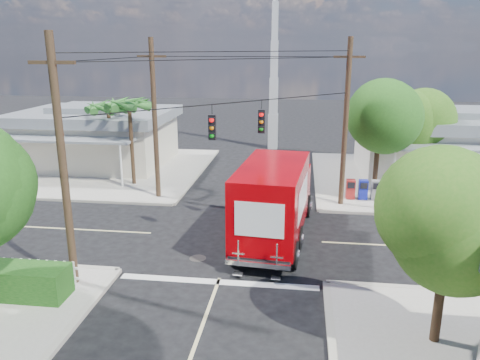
# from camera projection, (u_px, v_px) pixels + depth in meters

# --- Properties ---
(ground) EXTENTS (120.00, 120.00, 0.00)m
(ground) POSITION_uv_depth(u_px,v_px,m) (234.00, 237.00, 21.61)
(ground) COLOR black
(ground) RESTS_ON ground
(sidewalk_ne) EXTENTS (14.12, 14.12, 0.14)m
(sidewalk_ne) POSITION_uv_depth(u_px,v_px,m) (422.00, 180.00, 30.60)
(sidewalk_ne) COLOR #A39E94
(sidewalk_ne) RESTS_ON ground
(sidewalk_nw) EXTENTS (14.12, 14.12, 0.14)m
(sidewalk_nw) POSITION_uv_depth(u_px,v_px,m) (105.00, 169.00, 33.32)
(sidewalk_nw) COLOR #A39E94
(sidewalk_nw) RESTS_ON ground
(road_markings) EXTENTS (32.00, 32.00, 0.01)m
(road_markings) POSITION_uv_depth(u_px,v_px,m) (230.00, 251.00, 20.20)
(road_markings) COLOR beige
(road_markings) RESTS_ON ground
(building_ne) EXTENTS (11.80, 10.20, 4.50)m
(building_ne) POSITION_uv_depth(u_px,v_px,m) (447.00, 144.00, 30.82)
(building_ne) COLOR silver
(building_ne) RESTS_ON sidewalk_ne
(building_nw) EXTENTS (10.80, 10.20, 4.30)m
(building_nw) POSITION_uv_depth(u_px,v_px,m) (97.00, 135.00, 34.38)
(building_nw) COLOR beige
(building_nw) RESTS_ON sidewalk_nw
(radio_tower) EXTENTS (0.80, 0.80, 17.00)m
(radio_tower) POSITION_uv_depth(u_px,v_px,m) (274.00, 82.00, 39.07)
(radio_tower) COLOR silver
(radio_tower) RESTS_ON ground
(tree_ne_front) EXTENTS (4.21, 4.14, 6.66)m
(tree_ne_front) POSITION_uv_depth(u_px,v_px,m) (380.00, 117.00, 25.84)
(tree_ne_front) COLOR #422D1C
(tree_ne_front) RESTS_ON sidewalk_ne
(tree_ne_back) EXTENTS (3.77, 3.66, 5.82)m
(tree_ne_back) POSITION_uv_depth(u_px,v_px,m) (419.00, 122.00, 27.78)
(tree_ne_back) COLOR #422D1C
(tree_ne_back) RESTS_ON sidewalk_ne
(tree_se) EXTENTS (3.67, 3.54, 5.62)m
(tree_se) POSITION_uv_depth(u_px,v_px,m) (451.00, 216.00, 12.72)
(tree_se) COLOR #422D1C
(tree_se) RESTS_ON sidewalk_se
(palm_nw_front) EXTENTS (3.01, 3.08, 5.59)m
(palm_nw_front) POSITION_uv_depth(u_px,v_px,m) (129.00, 106.00, 28.31)
(palm_nw_front) COLOR #422D1C
(palm_nw_front) RESTS_ON sidewalk_nw
(palm_nw_back) EXTENTS (3.01, 3.08, 5.19)m
(palm_nw_back) POSITION_uv_depth(u_px,v_px,m) (108.00, 108.00, 30.10)
(palm_nw_back) COLOR #422D1C
(palm_nw_back) RESTS_ON sidewalk_nw
(utility_poles) EXTENTS (12.00, 10.68, 9.00)m
(utility_poles) POSITION_uv_depth(u_px,v_px,m) (206.00, 131.00, 22.05)
(utility_poles) COLOR #473321
(utility_poles) RESTS_ON ground
(picket_fence) EXTENTS (5.94, 0.06, 1.00)m
(picket_fence) POSITION_uv_depth(u_px,v_px,m) (1.00, 269.00, 17.06)
(picket_fence) COLOR silver
(picket_fence) RESTS_ON sidewalk_sw
(vending_boxes) EXTENTS (1.90, 0.50, 1.10)m
(vending_boxes) POSITION_uv_depth(u_px,v_px,m) (363.00, 190.00, 26.52)
(vending_boxes) COLOR maroon
(vending_boxes) RESTS_ON sidewalk_ne
(delivery_truck) EXTENTS (3.40, 8.65, 3.66)m
(delivery_truck) POSITION_uv_depth(u_px,v_px,m) (275.00, 200.00, 21.04)
(delivery_truck) COLOR black
(delivery_truck) RESTS_ON ground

